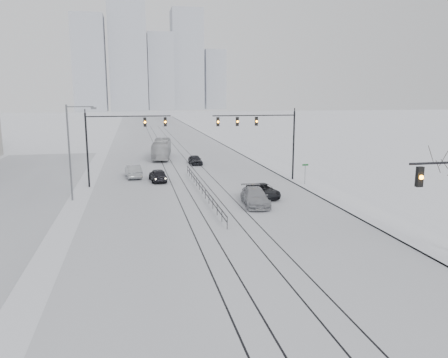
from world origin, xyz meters
TOP-DOWN VIEW (x-y plane):
  - road at (0.00, 60.00)m, footprint 22.00×260.00m
  - sidewalk_east at (13.50, 60.00)m, footprint 5.00×260.00m
  - curb at (11.05, 60.00)m, footprint 0.10×260.00m
  - parking_strip at (-20.00, 35.00)m, footprint 14.00×60.00m
  - tram_rails at (-0.00, 40.00)m, footprint 5.30×180.00m
  - skyline at (5.02, 273.63)m, footprint 96.00×48.00m
  - traffic_mast_ne at (8.15, 34.99)m, footprint 9.60×0.37m
  - traffic_mast_nw at (-8.52, 36.00)m, footprint 9.10×0.37m
  - street_light_west at (-12.20, 30.00)m, footprint 2.73×0.25m
  - median_fence at (0.00, 30.00)m, footprint 0.06×24.00m
  - street_sign at (11.80, 32.00)m, footprint 0.70×0.06m
  - sedan_sb_inner at (-3.98, 37.59)m, footprint 2.12×4.48m
  - sedan_sb_outer at (-6.76, 40.53)m, footprint 2.15×4.85m
  - sedan_nb_front at (5.63, 27.45)m, footprint 2.72×4.89m
  - sedan_nb_right at (3.99, 24.56)m, footprint 2.65×5.49m
  - sedan_nb_far at (2.00, 49.10)m, footprint 1.83×4.00m
  - box_truck at (-2.30, 56.20)m, footprint 3.74×10.81m

SIDE VIEW (x-z plane):
  - road at x=0.00m, z-range 0.00..0.02m
  - parking_strip at x=-20.00m, z-range 0.00..0.03m
  - tram_rails at x=0.00m, z-range 0.02..0.03m
  - curb at x=11.05m, z-range 0.00..0.12m
  - sidewalk_east at x=13.50m, z-range 0.00..0.16m
  - median_fence at x=0.00m, z-range 0.03..1.03m
  - sedan_nb_front at x=5.63m, z-range 0.00..1.29m
  - sedan_nb_far at x=2.00m, z-range 0.00..1.33m
  - sedan_sb_inner at x=-3.98m, z-range 0.00..1.48m
  - sedan_nb_right at x=3.99m, z-range 0.00..1.54m
  - sedan_sb_outer at x=-6.76m, z-range 0.00..1.55m
  - box_truck at x=-2.30m, z-range 0.00..2.95m
  - street_sign at x=11.80m, z-range 0.41..2.81m
  - street_light_west at x=-12.20m, z-range 0.71..9.71m
  - traffic_mast_nw at x=-8.52m, z-range 1.57..9.57m
  - traffic_mast_ne at x=8.15m, z-range 1.76..9.76m
  - skyline at x=5.02m, z-range -5.35..66.65m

